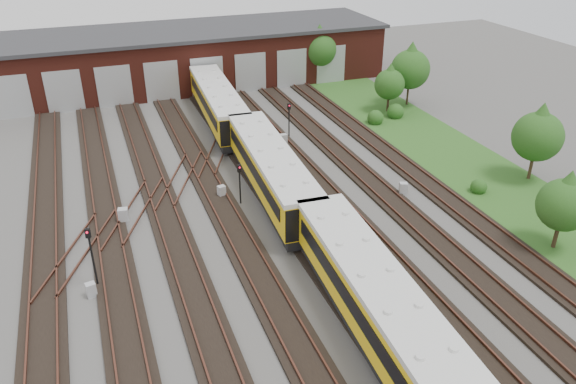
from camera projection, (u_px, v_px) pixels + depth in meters
name	position (u px, v px, depth m)	size (l,w,h in m)	color
ground	(290.00, 268.00, 34.17)	(120.00, 120.00, 0.00)	#43423F
track_network	(284.00, 262.00, 34.55)	(30.40, 70.00, 0.33)	black
maintenance_shed	(170.00, 58.00, 65.75)	(51.00, 12.50, 6.35)	#571E15
grass_verge	(455.00, 158.00, 48.29)	(8.00, 55.00, 0.05)	#27511B
metro_train	(271.00, 170.00, 41.46)	(3.89, 48.56, 3.39)	black
signal_mast_0	(91.00, 250.00, 31.41)	(0.32, 0.31, 3.90)	black
signal_mast_1	(240.00, 179.00, 40.36)	(0.29, 0.27, 3.11)	black
signal_mast_2	(225.00, 120.00, 51.49)	(0.24, 0.23, 2.80)	black
signal_mast_3	(289.00, 115.00, 51.76)	(0.29, 0.27, 3.23)	black
relay_cabinet_0	(91.00, 290.00, 31.53)	(0.53, 0.44, 0.89)	#A9ABAF
relay_cabinet_1	(222.00, 191.00, 41.97)	(0.54, 0.45, 0.91)	#A9ABAF
relay_cabinet_2	(123.00, 216.00, 38.63)	(0.65, 0.54, 1.08)	#A9ABAF
relay_cabinet_3	(284.00, 139.00, 50.76)	(0.60, 0.50, 1.00)	#A9ABAF
relay_cabinet_4	(403.00, 189.00, 42.33)	(0.57, 0.48, 0.95)	#A9ABAF
tree_0	(319.00, 45.00, 66.28)	(4.12, 4.12, 6.83)	#362618
tree_1	(390.00, 81.00, 57.21)	(3.10, 3.10, 5.14)	#362618
tree_2	(411.00, 65.00, 58.58)	(4.12, 4.12, 6.83)	#362618
tree_3	(566.00, 199.00, 34.47)	(3.33, 3.33, 5.52)	#362618
tree_4	(539.00, 131.00, 42.92)	(3.86, 3.86, 6.39)	#362618
bush_0	(479.00, 185.00, 42.56)	(1.24, 1.24, 1.24)	#1B4513
bush_1	(375.00, 116.00, 55.35)	(1.60, 1.60, 1.60)	#1B4513
bush_2	(396.00, 109.00, 56.81)	(1.70, 1.70, 1.70)	#1B4513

